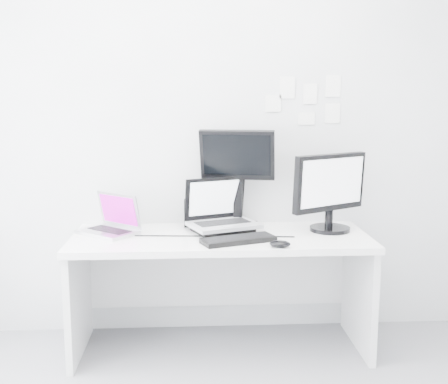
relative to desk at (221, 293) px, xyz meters
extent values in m
plane|color=silver|center=(0.00, 0.35, 0.99)|extent=(3.60, 0.00, 3.60)
cube|color=white|center=(0.00, 0.00, 0.00)|extent=(1.80, 0.70, 0.73)
cube|color=#B9B8BD|center=(-0.69, 0.08, 0.49)|extent=(0.43, 0.42, 0.26)
cube|color=black|center=(-0.18, 0.26, 0.45)|extent=(0.11, 0.11, 0.17)
cube|color=#A0A2A8|center=(0.02, 0.09, 0.53)|extent=(0.50, 0.45, 0.34)
cube|color=black|center=(0.12, 0.24, 0.69)|extent=(0.50, 0.27, 0.65)
cube|color=black|center=(0.69, 0.08, 0.62)|extent=(0.60, 0.49, 0.50)
cube|color=black|center=(0.09, -0.17, 0.38)|extent=(0.46, 0.29, 0.03)
ellipsoid|color=black|center=(0.32, -0.30, 0.38)|extent=(0.13, 0.09, 0.04)
cube|color=white|center=(0.45, 0.34, 1.26)|extent=(0.10, 0.00, 0.14)
cube|color=white|center=(0.60, 0.34, 1.22)|extent=(0.09, 0.00, 0.13)
cube|color=white|center=(0.75, 0.34, 1.26)|extent=(0.10, 0.00, 0.14)
cube|color=white|center=(0.58, 0.34, 1.05)|extent=(0.11, 0.00, 0.08)
cube|color=white|center=(0.75, 0.34, 1.09)|extent=(0.10, 0.00, 0.13)
cube|color=white|center=(0.36, 0.34, 1.15)|extent=(0.10, 0.00, 0.11)
camera|label=1|loc=(-0.17, -3.32, 1.19)|focal=45.19mm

